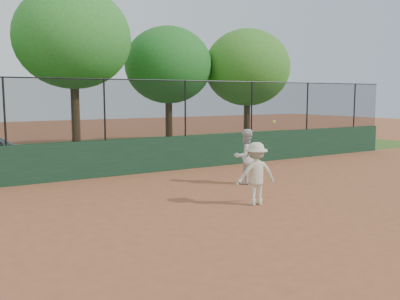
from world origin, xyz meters
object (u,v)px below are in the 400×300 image
tree_2 (73,38)px  tree_3 (168,65)px  player_second (246,157)px  player_main (256,174)px  tree_4 (248,68)px

tree_2 → tree_3: (5.28, 1.55, -0.84)m
tree_3 → player_second: bearing=-104.5°
player_second → player_main: 2.58m
player_main → tree_2: 11.49m
tree_2 → tree_3: 5.56m
player_main → tree_4: size_ratio=0.33×
tree_4 → tree_2: bearing=-176.3°
tree_3 → tree_4: tree_4 is taller
tree_2 → tree_3: tree_2 is taller
player_second → tree_4: bearing=-126.6°
tree_2 → player_second: bearing=-72.1°
tree_3 → tree_4: (4.35, -0.92, -0.03)m
tree_3 → tree_2: bearing=-163.6°
player_second → player_main: player_main is taller
player_second → tree_2: bearing=-71.2°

